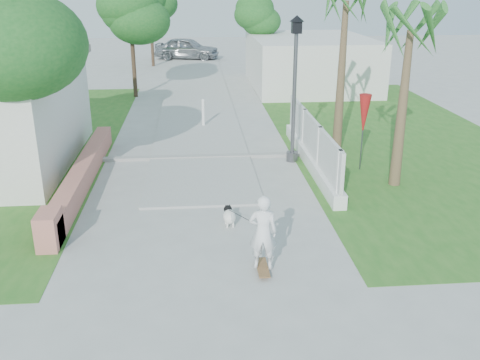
{
  "coord_description": "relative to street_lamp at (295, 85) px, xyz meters",
  "views": [
    {
      "loc": [
        -0.12,
        -10.4,
        5.39
      ],
      "look_at": [
        0.86,
        1.0,
        1.1
      ],
      "focal_mm": 40.0,
      "sensor_mm": 36.0,
      "label": 1
    }
  ],
  "objects": [
    {
      "name": "street_lamp",
      "position": [
        0.0,
        0.0,
        0.0
      ],
      "size": [
        0.44,
        0.44,
        4.44
      ],
      "color": "#59595E",
      "rests_on": "ground"
    },
    {
      "name": "palm_far",
      "position": [
        1.7,
        1.0,
        2.06
      ],
      "size": [
        1.8,
        1.8,
        5.3
      ],
      "color": "brown",
      "rests_on": "ground"
    },
    {
      "name": "palm_near",
      "position": [
        2.5,
        -2.3,
        1.53
      ],
      "size": [
        1.8,
        1.8,
        4.7
      ],
      "color": "brown",
      "rests_on": "ground"
    },
    {
      "name": "bollard",
      "position": [
        -2.7,
        4.5,
        -1.84
      ],
      "size": [
        0.14,
        0.14,
        1.09
      ],
      "color": "white",
      "rests_on": "ground"
    },
    {
      "name": "tree_path_far",
      "position": [
        -5.68,
        20.48,
        1.39
      ],
      "size": [
        3.2,
        3.2,
        5.17
      ],
      "color": "#4C3826",
      "rests_on": "ground"
    },
    {
      "name": "parked_car",
      "position": [
        -3.46,
        23.49,
        -1.65
      ],
      "size": [
        4.89,
        2.96,
        1.56
      ],
      "primitive_type": "imported",
      "rotation": [
        0.0,
        0.0,
        1.31
      ],
      "color": "#AFB0B7",
      "rests_on": "ground"
    },
    {
      "name": "tree_left_mid",
      "position": [
        -8.38,
        2.98,
        1.07
      ],
      "size": [
        3.2,
        3.2,
        4.85
      ],
      "color": "#4C3826",
      "rests_on": "ground"
    },
    {
      "name": "pink_wall",
      "position": [
        -6.2,
        -1.95,
        -2.11
      ],
      "size": [
        0.45,
        8.2,
        0.8
      ],
      "color": "#BC6E60",
      "rests_on": "ground"
    },
    {
      "name": "ground",
      "position": [
        -2.9,
        -5.5,
        -2.43
      ],
      "size": [
        90.0,
        90.0,
        0.0
      ],
      "primitive_type": "plane",
      "color": "#B7B7B2",
      "rests_on": "ground"
    },
    {
      "name": "grass_right",
      "position": [
        4.1,
        2.5,
        -2.42
      ],
      "size": [
        8.0,
        20.0,
        0.01
      ],
      "primitive_type": "cube",
      "color": "#2A6821",
      "rests_on": "ground"
    },
    {
      "name": "dog",
      "position": [
        -2.3,
        -4.56,
        -2.18
      ],
      "size": [
        0.34,
        0.65,
        0.45
      ],
      "rotation": [
        0.0,
        0.0,
        0.1
      ],
      "color": "white",
      "rests_on": "ground"
    },
    {
      "name": "lattice_fence",
      "position": [
        0.5,
        -0.5,
        -1.88
      ],
      "size": [
        0.35,
        7.0,
        1.5
      ],
      "color": "white",
      "rests_on": "ground"
    },
    {
      "name": "skateboarder",
      "position": [
        -2.01,
        -5.99,
        -1.68
      ],
      "size": [
        0.81,
        2.78,
        1.61
      ],
      "rotation": [
        0.0,
        0.0,
        2.96
      ],
      "color": "brown",
      "rests_on": "ground"
    },
    {
      "name": "building_right",
      "position": [
        3.1,
        12.5,
        -1.13
      ],
      "size": [
        6.0,
        8.0,
        2.6
      ],
      "primitive_type": "cube",
      "color": "silver",
      "rests_on": "ground"
    },
    {
      "name": "path_strip",
      "position": [
        -2.9,
        14.5,
        -2.4
      ],
      "size": [
        3.2,
        36.0,
        0.06
      ],
      "primitive_type": "cube",
      "color": "#B7B7B2",
      "rests_on": "ground"
    },
    {
      "name": "tree_left_near",
      "position": [
        -7.38,
        -2.52,
        1.4
      ],
      "size": [
        3.6,
        3.6,
        5.28
      ],
      "color": "#4C3826",
      "rests_on": "ground"
    },
    {
      "name": "tree_path_right",
      "position": [
        0.32,
        14.48,
        1.07
      ],
      "size": [
        3.0,
        3.0,
        4.79
      ],
      "color": "#4C3826",
      "rests_on": "ground"
    },
    {
      "name": "tree_path_left",
      "position": [
        -5.88,
        10.48,
        1.39
      ],
      "size": [
        3.4,
        3.4,
        5.23
      ],
      "color": "#4C3826",
      "rests_on": "ground"
    },
    {
      "name": "patio_umbrella",
      "position": [
        1.9,
        -1.0,
        -0.74
      ],
      "size": [
        0.36,
        0.36,
        2.3
      ],
      "color": "#59595E",
      "rests_on": "ground"
    },
    {
      "name": "curb",
      "position": [
        -2.9,
        0.5,
        -2.38
      ],
      "size": [
        6.5,
        0.25,
        0.1
      ],
      "primitive_type": "cube",
      "color": "#999993",
      "rests_on": "ground"
    }
  ]
}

